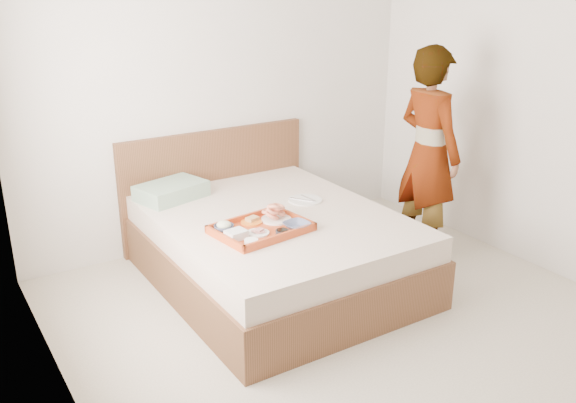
% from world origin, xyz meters
% --- Properties ---
extents(ground, '(3.50, 4.00, 0.01)m').
position_xyz_m(ground, '(0.00, 0.00, 0.00)').
color(ground, beige).
rests_on(ground, ground).
extents(wall_back, '(3.50, 0.01, 2.60)m').
position_xyz_m(wall_back, '(0.00, 2.00, 1.30)').
color(wall_back, silver).
rests_on(wall_back, ground).
extents(wall_left, '(0.01, 4.00, 2.60)m').
position_xyz_m(wall_left, '(-1.75, 0.00, 1.30)').
color(wall_left, silver).
rests_on(wall_left, ground).
extents(bed, '(1.65, 2.00, 0.53)m').
position_xyz_m(bed, '(-0.12, 1.00, 0.27)').
color(bed, brown).
rests_on(bed, ground).
extents(headboard, '(1.65, 0.06, 0.95)m').
position_xyz_m(headboard, '(-0.12, 1.97, 0.47)').
color(headboard, brown).
rests_on(headboard, ground).
extents(pillow, '(0.57, 0.46, 0.12)m').
position_xyz_m(pillow, '(-0.61, 1.72, 0.59)').
color(pillow, '#8FAC8C').
rests_on(pillow, bed).
extents(tray, '(0.66, 0.52, 0.06)m').
position_xyz_m(tray, '(-0.36, 0.78, 0.56)').
color(tray, '#B74013').
rests_on(tray, bed).
extents(prawn_plate, '(0.24, 0.24, 0.01)m').
position_xyz_m(prawn_plate, '(-0.19, 0.86, 0.55)').
color(prawn_plate, white).
rests_on(prawn_plate, tray).
extents(navy_bowl_big, '(0.19, 0.19, 0.04)m').
position_xyz_m(navy_bowl_big, '(-0.16, 0.66, 0.57)').
color(navy_bowl_big, '#161949').
rests_on(navy_bowl_big, tray).
extents(sauce_dish, '(0.10, 0.10, 0.03)m').
position_xyz_m(sauce_dish, '(-0.29, 0.62, 0.56)').
color(sauce_dish, black).
rests_on(sauce_dish, tray).
extents(meat_plate, '(0.17, 0.17, 0.01)m').
position_xyz_m(meat_plate, '(-0.42, 0.72, 0.55)').
color(meat_plate, white).
rests_on(meat_plate, tray).
extents(bread_plate, '(0.17, 0.17, 0.01)m').
position_xyz_m(bread_plate, '(-0.36, 0.91, 0.55)').
color(bread_plate, orange).
rests_on(bread_plate, tray).
extents(salad_bowl, '(0.15, 0.15, 0.04)m').
position_xyz_m(salad_bowl, '(-0.59, 0.89, 0.57)').
color(salad_bowl, '#161949').
rests_on(salad_bowl, tray).
extents(plastic_tub, '(0.14, 0.12, 0.06)m').
position_xyz_m(plastic_tub, '(-0.58, 0.73, 0.57)').
color(plastic_tub, silver).
rests_on(plastic_tub, tray).
extents(cheese_round, '(0.10, 0.10, 0.03)m').
position_xyz_m(cheese_round, '(-0.54, 0.60, 0.56)').
color(cheese_round, white).
rests_on(cheese_round, tray).
extents(dinner_plate, '(0.32, 0.32, 0.01)m').
position_xyz_m(dinner_plate, '(0.22, 1.12, 0.54)').
color(dinner_plate, white).
rests_on(dinner_plate, bed).
extents(person, '(0.41, 0.61, 1.67)m').
position_xyz_m(person, '(1.16, 0.81, 0.83)').
color(person, silver).
rests_on(person, ground).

